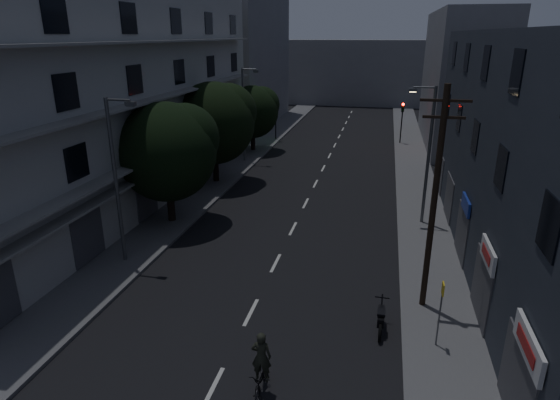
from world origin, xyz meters
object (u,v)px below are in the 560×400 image
at_px(utility_pole, 435,198).
at_px(motorcycle, 381,319).
at_px(bus_stop_sign, 441,303).
at_px(cyclist, 262,372).

distance_m(utility_pole, motorcycle, 5.12).
distance_m(bus_stop_sign, cyclist, 6.71).
distance_m(utility_pole, bus_stop_sign, 4.04).
bearing_deg(cyclist, bus_stop_sign, 28.72).
relative_size(bus_stop_sign, cyclist, 1.15).
height_order(utility_pole, bus_stop_sign, utility_pole).
distance_m(utility_pole, cyclist, 9.15).
relative_size(utility_pole, motorcycle, 4.68).
bearing_deg(bus_stop_sign, motorcycle, 161.25).
xyz_separation_m(utility_pole, motorcycle, (-1.68, -2.04, -4.38)).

